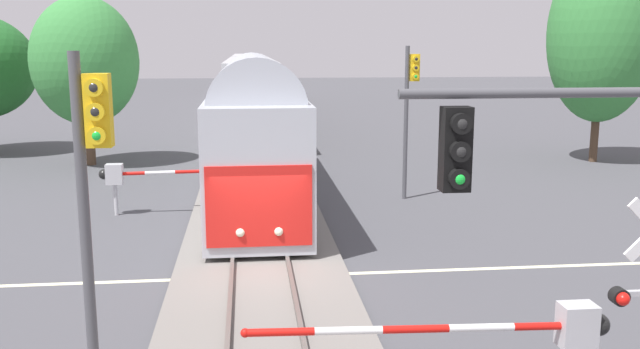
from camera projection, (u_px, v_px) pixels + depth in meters
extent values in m
plane|color=#47474C|center=(261.00, 277.00, 17.19)|extent=(220.00, 220.00, 0.00)
cube|color=beige|center=(261.00, 277.00, 17.19)|extent=(44.00, 0.20, 0.01)
cube|color=slate|center=(261.00, 273.00, 17.18)|extent=(4.40, 80.00, 0.18)
cube|color=#56514C|center=(232.00, 268.00, 17.07)|extent=(0.10, 80.00, 0.14)
cube|color=#56514C|center=(289.00, 266.00, 17.22)|extent=(0.10, 80.00, 0.14)
cube|color=#B2B7C1|center=(255.00, 141.00, 25.43)|extent=(3.00, 16.38, 3.90)
cube|color=red|center=(259.00, 206.00, 17.52)|extent=(2.76, 0.08, 2.15)
cylinder|color=#B2B7C1|center=(254.00, 92.00, 25.09)|extent=(2.76, 14.74, 2.76)
sphere|color=#F4F2CC|center=(240.00, 233.00, 17.58)|extent=(0.24, 0.24, 0.24)
sphere|color=#F4F2CC|center=(279.00, 231.00, 17.69)|extent=(0.24, 0.24, 0.24)
cube|color=silver|center=(251.00, 94.00, 45.24)|extent=(3.00, 22.51, 4.60)
cube|color=black|center=(273.00, 89.00, 45.34)|extent=(0.04, 20.26, 0.90)
cube|color=gold|center=(274.00, 111.00, 45.62)|extent=(0.04, 20.71, 0.36)
cube|color=silver|center=(249.00, 78.00, 68.11)|extent=(3.00, 22.51, 4.60)
cube|color=black|center=(264.00, 75.00, 68.21)|extent=(0.04, 20.26, 0.90)
cube|color=gold|center=(264.00, 89.00, 68.48)|extent=(0.04, 20.71, 0.36)
cube|color=#B7B7BC|center=(577.00, 325.00, 10.63)|extent=(0.56, 0.40, 0.70)
sphere|color=black|center=(598.00, 324.00, 10.67)|extent=(0.36, 0.36, 0.36)
cylinder|color=red|center=(545.00, 326.00, 10.57)|extent=(1.04, 0.12, 0.14)
cylinder|color=white|center=(481.00, 328.00, 10.46)|extent=(1.04, 0.12, 0.14)
cylinder|color=red|center=(416.00, 329.00, 10.34)|extent=(1.04, 0.12, 0.14)
cylinder|color=white|center=(349.00, 331.00, 10.23)|extent=(1.04, 0.12, 0.14)
cylinder|color=red|center=(280.00, 332.00, 10.12)|extent=(1.04, 0.12, 0.14)
sphere|color=red|center=(245.00, 333.00, 10.06)|extent=(0.14, 0.14, 0.14)
cylinder|color=black|center=(619.00, 296.00, 9.90)|extent=(0.26, 0.18, 0.26)
sphere|color=red|center=(623.00, 299.00, 9.80)|extent=(0.20, 0.20, 0.20)
cylinder|color=#B7B7BC|center=(116.00, 200.00, 23.39)|extent=(0.14, 0.14, 1.10)
cube|color=#B7B7BC|center=(114.00, 174.00, 23.22)|extent=(0.56, 0.40, 0.70)
sphere|color=black|center=(104.00, 174.00, 23.18)|extent=(0.36, 0.36, 0.36)
cylinder|color=red|center=(130.00, 174.00, 23.27)|extent=(1.03, 0.12, 0.13)
cylinder|color=white|center=(160.00, 173.00, 23.38)|extent=(1.03, 0.12, 0.13)
cylinder|color=red|center=(190.00, 172.00, 23.48)|extent=(1.03, 0.12, 0.13)
cylinder|color=white|center=(220.00, 171.00, 23.59)|extent=(1.03, 0.12, 0.13)
cylinder|color=red|center=(250.00, 170.00, 23.70)|extent=(1.03, 0.12, 0.13)
sphere|color=red|center=(264.00, 169.00, 23.75)|extent=(0.14, 0.14, 0.14)
cylinder|color=#4C4C51|center=(87.00, 256.00, 9.54)|extent=(0.16, 0.16, 5.71)
cube|color=gold|center=(98.00, 110.00, 9.19)|extent=(0.34, 0.26, 1.00)
sphere|color=#262626|center=(95.00, 87.00, 8.98)|extent=(0.20, 0.20, 0.20)
cylinder|color=gold|center=(94.00, 88.00, 8.95)|extent=(0.24, 0.10, 0.24)
sphere|color=#262626|center=(96.00, 112.00, 9.04)|extent=(0.20, 0.20, 0.20)
cylinder|color=gold|center=(96.00, 112.00, 9.01)|extent=(0.24, 0.10, 0.24)
sphere|color=green|center=(98.00, 135.00, 9.10)|extent=(0.20, 0.20, 0.20)
cylinder|color=gold|center=(97.00, 136.00, 9.07)|extent=(0.24, 0.10, 0.24)
cylinder|color=#4C4C51|center=(591.00, 93.00, 8.00)|extent=(4.63, 0.12, 0.12)
cube|color=black|center=(455.00, 149.00, 7.95)|extent=(0.34, 0.26, 1.00)
sphere|color=#262626|center=(460.00, 123.00, 7.74)|extent=(0.20, 0.20, 0.20)
cylinder|color=black|center=(461.00, 124.00, 7.71)|extent=(0.24, 0.10, 0.24)
sphere|color=#262626|center=(459.00, 151.00, 7.80)|extent=(0.20, 0.20, 0.20)
cylinder|color=black|center=(460.00, 151.00, 7.77)|extent=(0.24, 0.10, 0.24)
sphere|color=green|center=(458.00, 178.00, 7.86)|extent=(0.20, 0.20, 0.20)
cylinder|color=black|center=(459.00, 179.00, 7.83)|extent=(0.24, 0.10, 0.24)
cylinder|color=#4C4C51|center=(406.00, 124.00, 25.52)|extent=(0.16, 0.16, 5.78)
cube|color=gold|center=(415.00, 68.00, 25.16)|extent=(0.34, 0.26, 1.00)
sphere|color=#262626|center=(416.00, 59.00, 24.95)|extent=(0.20, 0.20, 0.20)
cylinder|color=gold|center=(416.00, 59.00, 24.92)|extent=(0.24, 0.10, 0.24)
sphere|color=#262626|center=(416.00, 68.00, 25.01)|extent=(0.20, 0.20, 0.20)
cylinder|color=gold|center=(416.00, 68.00, 24.98)|extent=(0.24, 0.10, 0.24)
sphere|color=green|center=(415.00, 76.00, 25.07)|extent=(0.20, 0.20, 0.20)
cylinder|color=gold|center=(416.00, 76.00, 25.04)|extent=(0.24, 0.10, 0.24)
cylinder|color=#4C3828|center=(90.00, 137.00, 33.22)|extent=(0.46, 0.46, 2.77)
ellipsoid|color=#38843D|center=(85.00, 61.00, 32.53)|extent=(5.09, 5.09, 6.14)
cylinder|color=#4C3828|center=(595.00, 131.00, 34.14)|extent=(0.40, 0.40, 3.11)
ellipsoid|color=#38843D|center=(602.00, 34.00, 33.24)|extent=(5.24, 5.24, 8.70)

